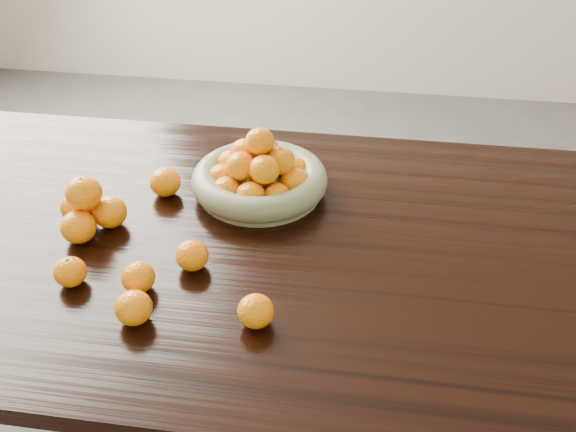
# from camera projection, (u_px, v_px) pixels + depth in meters

# --- Properties ---
(dining_table) EXTENTS (2.00, 1.00, 0.75)m
(dining_table) POSITION_uv_depth(u_px,v_px,m) (311.00, 275.00, 1.42)
(dining_table) COLOR black
(dining_table) RESTS_ON ground
(fruit_bowl) EXTENTS (0.32, 0.32, 0.17)m
(fruit_bowl) POSITION_uv_depth(u_px,v_px,m) (259.00, 176.00, 1.50)
(fruit_bowl) COLOR gray
(fruit_bowl) RESTS_ON dining_table
(orange_pyramid) EXTENTS (0.15, 0.15, 0.13)m
(orange_pyramid) POSITION_uv_depth(u_px,v_px,m) (87.00, 209.00, 1.38)
(orange_pyramid) COLOR orange
(orange_pyramid) RESTS_ON dining_table
(loose_orange_0) EXTENTS (0.06, 0.06, 0.06)m
(loose_orange_0) POSITION_uv_depth(u_px,v_px,m) (70.00, 272.00, 1.24)
(loose_orange_0) COLOR orange
(loose_orange_0) RESTS_ON dining_table
(loose_orange_1) EXTENTS (0.07, 0.07, 0.06)m
(loose_orange_1) POSITION_uv_depth(u_px,v_px,m) (138.00, 277.00, 1.23)
(loose_orange_1) COLOR orange
(loose_orange_1) RESTS_ON dining_table
(loose_orange_2) EXTENTS (0.07, 0.07, 0.06)m
(loose_orange_2) POSITION_uv_depth(u_px,v_px,m) (256.00, 311.00, 1.15)
(loose_orange_2) COLOR orange
(loose_orange_2) RESTS_ON dining_table
(loose_orange_3) EXTENTS (0.07, 0.07, 0.07)m
(loose_orange_3) POSITION_uv_depth(u_px,v_px,m) (165.00, 182.00, 1.50)
(loose_orange_3) COLOR orange
(loose_orange_3) RESTS_ON dining_table
(loose_orange_4) EXTENTS (0.07, 0.07, 0.06)m
(loose_orange_4) POSITION_uv_depth(u_px,v_px,m) (192.00, 255.00, 1.28)
(loose_orange_4) COLOR orange
(loose_orange_4) RESTS_ON dining_table
(loose_orange_5) EXTENTS (0.07, 0.07, 0.06)m
(loose_orange_5) POSITION_uv_depth(u_px,v_px,m) (134.00, 308.00, 1.16)
(loose_orange_5) COLOR orange
(loose_orange_5) RESTS_ON dining_table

